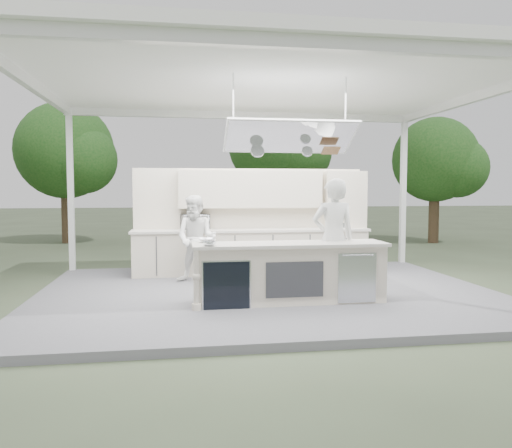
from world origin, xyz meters
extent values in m
plane|color=#475439|center=(0.00, 0.00, 0.00)|extent=(90.00, 90.00, 0.00)
cube|color=#5C5B60|center=(0.00, 0.00, 0.06)|extent=(8.00, 6.00, 0.12)
cube|color=white|center=(3.90, 2.90, 1.85)|extent=(0.12, 0.12, 3.70)
cube|color=white|center=(-3.90, 2.90, 1.85)|extent=(0.12, 0.12, 3.70)
cube|color=white|center=(0.00, 0.00, 3.78)|extent=(8.20, 6.20, 0.16)
cube|color=white|center=(0.00, -2.90, 3.62)|extent=(8.00, 0.12, 0.16)
cube|color=white|center=(0.00, 2.90, 3.62)|extent=(8.00, 0.12, 0.16)
cube|color=white|center=(-3.90, 0.00, 3.62)|extent=(0.12, 6.00, 0.16)
cube|color=white|center=(3.90, 0.00, 3.62)|extent=(0.12, 6.00, 0.16)
cube|color=white|center=(0.20, -0.90, 2.75)|extent=(2.00, 0.71, 0.43)
cube|color=white|center=(0.20, -0.90, 2.75)|extent=(2.06, 0.76, 0.46)
cylinder|color=white|center=(-0.70, -0.90, 3.23)|extent=(0.02, 0.02, 0.95)
cylinder|color=white|center=(1.10, -0.90, 3.23)|extent=(0.02, 0.02, 0.95)
cylinder|color=silver|center=(-0.30, -0.75, 2.53)|extent=(0.22, 0.14, 0.21)
cylinder|color=silver|center=(0.50, -0.80, 2.53)|extent=(0.18, 0.12, 0.18)
cube|color=olive|center=(0.90, -0.78, 2.55)|extent=(0.28, 0.18, 0.12)
cube|color=beige|center=(0.20, -0.90, 0.57)|extent=(3.00, 0.70, 0.90)
cube|color=beige|center=(0.20, -0.90, 1.04)|extent=(3.10, 0.78, 0.05)
cylinder|color=beige|center=(-1.30, -1.25, 0.58)|extent=(0.11, 0.11, 0.92)
cube|color=black|center=(-0.85, -1.25, 0.48)|extent=(0.70, 0.04, 0.72)
cube|color=silver|center=(-0.85, -1.26, 0.48)|extent=(0.74, 0.03, 0.72)
cube|color=#313236|center=(0.20, -1.26, 0.54)|extent=(0.90, 0.02, 0.55)
cube|color=silver|center=(1.20, -1.26, 0.54)|extent=(0.62, 0.02, 0.78)
cube|color=beige|center=(0.00, 1.90, 0.57)|extent=(5.00, 0.65, 0.90)
cube|color=beige|center=(0.00, 1.90, 1.04)|extent=(5.08, 0.72, 0.05)
cube|color=beige|center=(0.00, 2.20, 1.25)|extent=(5.00, 0.10, 2.25)
cube|color=beige|center=(0.00, 2.07, 1.92)|extent=(3.10, 0.38, 0.80)
cube|color=beige|center=(2.10, 2.02, 1.67)|extent=(0.90, 0.45, 1.30)
cube|color=olive|center=(2.10, 2.02, 1.67)|extent=(0.84, 0.40, 0.03)
cylinder|color=silver|center=(2.00, 1.88, 1.13)|extent=(0.20, 0.20, 0.12)
cylinder|color=black|center=(2.00, 1.88, 1.29)|extent=(0.17, 0.17, 0.20)
cylinder|color=black|center=(2.35, 1.88, 1.12)|extent=(0.16, 0.16, 0.10)
cone|color=black|center=(2.35, 1.88, 1.29)|extent=(0.14, 0.14, 0.24)
cylinder|color=#513A28|center=(-5.50, 10.00, 1.05)|extent=(0.36, 0.36, 2.10)
sphere|color=#355D22|center=(-5.50, 10.00, 3.29)|extent=(3.40, 3.40, 3.40)
sphere|color=#355D22|center=(-4.82, 9.49, 2.95)|extent=(2.38, 2.38, 2.38)
cylinder|color=#513A28|center=(2.50, 12.00, 1.22)|extent=(0.36, 0.36, 2.45)
sphere|color=#355D22|center=(2.50, 12.00, 3.85)|extent=(4.00, 4.00, 4.00)
sphere|color=#355D22|center=(3.30, 11.40, 3.45)|extent=(2.80, 2.80, 2.80)
cylinder|color=#513A28|center=(7.50, 8.00, 0.96)|extent=(0.36, 0.36, 1.92)
sphere|color=#355D22|center=(7.50, 8.00, 2.97)|extent=(3.00, 3.00, 3.00)
sphere|color=#355D22|center=(8.10, 7.55, 2.67)|extent=(2.10, 2.10, 2.10)
imported|color=silver|center=(0.98, -0.70, 1.11)|extent=(0.73, 0.49, 1.98)
imported|color=white|center=(-1.21, 1.03, 0.96)|extent=(0.99, 0.88, 1.69)
imported|color=silver|center=(-1.21, 2.08, 1.23)|extent=(0.65, 0.52, 0.32)
imported|color=silver|center=(-1.10, -0.65, 1.10)|extent=(0.32, 0.32, 0.07)
imported|color=silver|center=(-1.10, -1.15, 1.10)|extent=(0.26, 0.26, 0.07)
camera|label=1|loc=(-1.56, -8.63, 1.92)|focal=35.00mm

